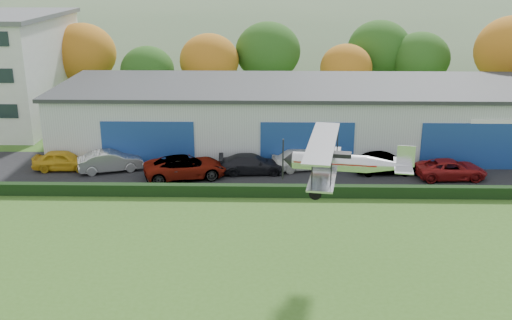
{
  "coord_description": "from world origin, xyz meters",
  "views": [
    {
      "loc": [
        2.06,
        -20.86,
        14.86
      ],
      "look_at": [
        1.41,
        10.01,
        4.61
      ],
      "focal_mm": 41.79,
      "sensor_mm": 36.0,
      "label": 1
    }
  ],
  "objects_px": {
    "hangar": "(303,115)",
    "car_2": "(185,167)",
    "car_1": "(111,161)",
    "car_3": "(252,164)",
    "car_5": "(386,164)",
    "car_0": "(63,160)",
    "car_6": "(451,169)",
    "biplane": "(341,161)",
    "car_4": "(304,159)"
  },
  "relations": [
    {
      "from": "car_3",
      "to": "car_6",
      "type": "xyz_separation_m",
      "value": [
        14.36,
        -0.86,
        -0.01
      ]
    },
    {
      "from": "car_6",
      "to": "biplane",
      "type": "xyz_separation_m",
      "value": [
        -9.74,
        -13.95,
        5.21
      ]
    },
    {
      "from": "hangar",
      "to": "car_3",
      "type": "bearing_deg",
      "value": -119.43
    },
    {
      "from": "car_5",
      "to": "car_4",
      "type": "bearing_deg",
      "value": 78.47
    },
    {
      "from": "car_3",
      "to": "car_5",
      "type": "bearing_deg",
      "value": -93.79
    },
    {
      "from": "hangar",
      "to": "car_5",
      "type": "distance_m",
      "value": 9.38
    },
    {
      "from": "biplane",
      "to": "car_2",
      "type": "bearing_deg",
      "value": 134.11
    },
    {
      "from": "car_0",
      "to": "car_1",
      "type": "bearing_deg",
      "value": -94.82
    },
    {
      "from": "car_0",
      "to": "car_4",
      "type": "height_order",
      "value": "car_4"
    },
    {
      "from": "car_6",
      "to": "car_5",
      "type": "bearing_deg",
      "value": 74.67
    },
    {
      "from": "car_5",
      "to": "car_0",
      "type": "bearing_deg",
      "value": 85.88
    },
    {
      "from": "hangar",
      "to": "car_3",
      "type": "relative_size",
      "value": 8.3
    },
    {
      "from": "car_2",
      "to": "car_5",
      "type": "xyz_separation_m",
      "value": [
        14.62,
        1.23,
        -0.07
      ]
    },
    {
      "from": "car_1",
      "to": "car_4",
      "type": "height_order",
      "value": "car_4"
    },
    {
      "from": "car_6",
      "to": "car_3",
      "type": "bearing_deg",
      "value": 82.95
    },
    {
      "from": "hangar",
      "to": "car_5",
      "type": "relative_size",
      "value": 8.86
    },
    {
      "from": "car_4",
      "to": "car_0",
      "type": "bearing_deg",
      "value": 77.04
    },
    {
      "from": "car_1",
      "to": "biplane",
      "type": "height_order",
      "value": "biplane"
    },
    {
      "from": "hangar",
      "to": "car_2",
      "type": "xyz_separation_m",
      "value": [
        -8.89,
        -8.42,
        -1.78
      ]
    },
    {
      "from": "car_1",
      "to": "car_6",
      "type": "bearing_deg",
      "value": -111.41
    },
    {
      "from": "car_0",
      "to": "car_6",
      "type": "relative_size",
      "value": 0.88
    },
    {
      "from": "car_1",
      "to": "car_0",
      "type": "bearing_deg",
      "value": 67.95
    },
    {
      "from": "car_1",
      "to": "car_5",
      "type": "height_order",
      "value": "car_1"
    },
    {
      "from": "car_5",
      "to": "car_1",
      "type": "bearing_deg",
      "value": 86.29
    },
    {
      "from": "car_4",
      "to": "car_6",
      "type": "xyz_separation_m",
      "value": [
        10.51,
        -1.8,
        -0.12
      ]
    },
    {
      "from": "car_1",
      "to": "car_2",
      "type": "distance_m",
      "value": 5.92
    },
    {
      "from": "car_1",
      "to": "biplane",
      "type": "xyz_separation_m",
      "value": [
        15.17,
        -15.03,
        5.12
      ]
    },
    {
      "from": "car_0",
      "to": "car_6",
      "type": "bearing_deg",
      "value": -94.25
    },
    {
      "from": "hangar",
      "to": "biplane",
      "type": "height_order",
      "value": "biplane"
    },
    {
      "from": "car_2",
      "to": "car_5",
      "type": "height_order",
      "value": "car_2"
    },
    {
      "from": "hangar",
      "to": "car_1",
      "type": "distance_m",
      "value": 16.37
    },
    {
      "from": "car_4",
      "to": "car_1",
      "type": "bearing_deg",
      "value": 78.24
    },
    {
      "from": "car_5",
      "to": "car_6",
      "type": "relative_size",
      "value": 0.91
    },
    {
      "from": "car_6",
      "to": "car_1",
      "type": "bearing_deg",
      "value": 83.92
    },
    {
      "from": "hangar",
      "to": "car_0",
      "type": "height_order",
      "value": "hangar"
    },
    {
      "from": "car_0",
      "to": "biplane",
      "type": "xyz_separation_m",
      "value": [
        18.8,
        -15.22,
        5.16
      ]
    },
    {
      "from": "car_2",
      "to": "car_3",
      "type": "height_order",
      "value": "car_2"
    },
    {
      "from": "car_0",
      "to": "car_5",
      "type": "distance_m",
      "value": 24.01
    },
    {
      "from": "car_3",
      "to": "car_4",
      "type": "distance_m",
      "value": 3.97
    },
    {
      "from": "car_1",
      "to": "car_3",
      "type": "xyz_separation_m",
      "value": [
        10.55,
        -0.21,
        -0.07
      ]
    },
    {
      "from": "car_1",
      "to": "hangar",
      "type": "bearing_deg",
      "value": -83.21
    },
    {
      "from": "car_6",
      "to": "car_2",
      "type": "bearing_deg",
      "value": 87.25
    },
    {
      "from": "car_3",
      "to": "car_4",
      "type": "xyz_separation_m",
      "value": [
        3.85,
        0.94,
        0.11
      ]
    },
    {
      "from": "hangar",
      "to": "car_2",
      "type": "relative_size",
      "value": 6.86
    },
    {
      "from": "car_5",
      "to": "car_2",
      "type": "bearing_deg",
      "value": 91.46
    },
    {
      "from": "car_1",
      "to": "car_6",
      "type": "xyz_separation_m",
      "value": [
        24.92,
        -1.07,
        -0.09
      ]
    },
    {
      "from": "car_2",
      "to": "car_3",
      "type": "xyz_separation_m",
      "value": [
        4.79,
        1.15,
        -0.11
      ]
    },
    {
      "from": "car_2",
      "to": "car_3",
      "type": "distance_m",
      "value": 4.93
    },
    {
      "from": "car_2",
      "to": "car_6",
      "type": "relative_size",
      "value": 1.18
    },
    {
      "from": "car_5",
      "to": "biplane",
      "type": "height_order",
      "value": "biplane"
    }
  ]
}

